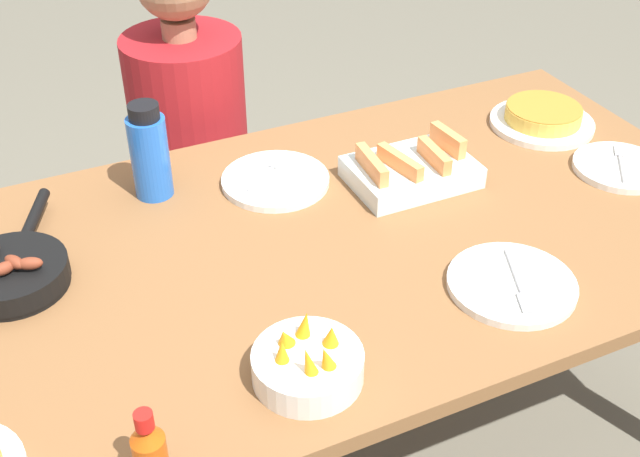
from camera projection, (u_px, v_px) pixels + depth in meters
name	position (u px, v px, depth m)	size (l,w,h in m)	color
dining_table	(320.00, 270.00, 1.71)	(1.88, 0.97, 0.72)	brown
melon_tray	(411.00, 170.00, 1.82)	(0.28, 0.19, 0.10)	silver
skillet	(13.00, 272.00, 1.53)	(0.22, 0.36, 0.08)	black
frittata_plate_center	(543.00, 118.00, 2.05)	(0.26, 0.26, 0.06)	silver
empty_plate_near_front	(274.00, 180.00, 1.83)	(0.25, 0.25, 0.02)	silver
empty_plate_far_left	(512.00, 284.00, 1.53)	(0.25, 0.25, 0.02)	silver
empty_plate_far_right	(620.00, 167.00, 1.88)	(0.22, 0.22, 0.02)	silver
fruit_bowl_mango	(308.00, 363.00, 1.33)	(0.19, 0.19, 0.11)	silver
water_bottle	(150.00, 153.00, 1.74)	(0.08, 0.08, 0.22)	blue
hot_sauce_bottle	(150.00, 451.00, 1.15)	(0.05, 0.05, 0.14)	#C64C0F
person_figure	(195.00, 178.00, 2.31)	(0.35, 0.35, 1.15)	black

